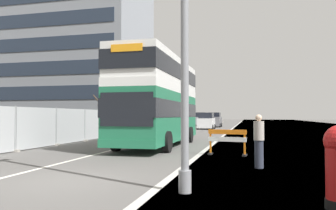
{
  "coord_description": "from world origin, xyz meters",
  "views": [
    {
      "loc": [
        4.75,
        -7.88,
        1.72
      ],
      "look_at": [
        1.2,
        6.69,
        2.2
      ],
      "focal_mm": 35.54,
      "sensor_mm": 36.0,
      "label": 1
    }
  ],
  "objects_px": {
    "car_receding_far": "(214,120)",
    "double_decker_bus": "(159,100)",
    "car_far_side": "(201,119)",
    "car_receding_mid": "(206,121)",
    "roadworks_barrier": "(227,139)",
    "lamppost_foreground": "(185,2)",
    "car_oncoming_near": "(162,122)",
    "pedestrian_at_kerb": "(259,141)"
  },
  "relations": [
    {
      "from": "car_receding_far",
      "to": "car_far_side",
      "type": "distance_m",
      "value": 9.07
    },
    {
      "from": "double_decker_bus",
      "to": "pedestrian_at_kerb",
      "type": "relative_size",
      "value": 5.89
    },
    {
      "from": "roadworks_barrier",
      "to": "pedestrian_at_kerb",
      "type": "xyz_separation_m",
      "value": [
        1.24,
        -3.33,
        0.19
      ]
    },
    {
      "from": "pedestrian_at_kerb",
      "to": "car_oncoming_near",
      "type": "bearing_deg",
      "value": 112.48
    },
    {
      "from": "roadworks_barrier",
      "to": "car_receding_far",
      "type": "bearing_deg",
      "value": 96.61
    },
    {
      "from": "car_oncoming_near",
      "to": "car_far_side",
      "type": "bearing_deg",
      "value": 89.18
    },
    {
      "from": "double_decker_bus",
      "to": "roadworks_barrier",
      "type": "distance_m",
      "value": 5.74
    },
    {
      "from": "car_far_side",
      "to": "car_oncoming_near",
      "type": "bearing_deg",
      "value": -90.82
    },
    {
      "from": "double_decker_bus",
      "to": "car_receding_mid",
      "type": "xyz_separation_m",
      "value": [
        -0.29,
        23.87,
        -1.64
      ]
    },
    {
      "from": "roadworks_barrier",
      "to": "car_receding_far",
      "type": "height_order",
      "value": "car_receding_far"
    },
    {
      "from": "car_receding_far",
      "to": "pedestrian_at_kerb",
      "type": "bearing_deg",
      "value": -82.16
    },
    {
      "from": "roadworks_barrier",
      "to": "pedestrian_at_kerb",
      "type": "height_order",
      "value": "pedestrian_at_kerb"
    },
    {
      "from": "double_decker_bus",
      "to": "roadworks_barrier",
      "type": "height_order",
      "value": "double_decker_bus"
    },
    {
      "from": "lamppost_foreground",
      "to": "pedestrian_at_kerb",
      "type": "relative_size",
      "value": 5.16
    },
    {
      "from": "roadworks_barrier",
      "to": "car_far_side",
      "type": "bearing_deg",
      "value": 99.59
    },
    {
      "from": "car_receding_far",
      "to": "car_far_side",
      "type": "relative_size",
      "value": 1.1
    },
    {
      "from": "double_decker_bus",
      "to": "car_receding_mid",
      "type": "height_order",
      "value": "double_decker_bus"
    },
    {
      "from": "lamppost_foreground",
      "to": "roadworks_barrier",
      "type": "height_order",
      "value": "lamppost_foreground"
    },
    {
      "from": "lamppost_foreground",
      "to": "car_oncoming_near",
      "type": "relative_size",
      "value": 2.16
    },
    {
      "from": "car_receding_far",
      "to": "double_decker_bus",
      "type": "bearing_deg",
      "value": -89.86
    },
    {
      "from": "roadworks_barrier",
      "to": "pedestrian_at_kerb",
      "type": "bearing_deg",
      "value": -69.62
    },
    {
      "from": "double_decker_bus",
      "to": "car_oncoming_near",
      "type": "relative_size",
      "value": 2.47
    },
    {
      "from": "car_oncoming_near",
      "to": "pedestrian_at_kerb",
      "type": "height_order",
      "value": "car_oncoming_near"
    },
    {
      "from": "lamppost_foreground",
      "to": "roadworks_barrier",
      "type": "distance_m",
      "value": 8.17
    },
    {
      "from": "double_decker_bus",
      "to": "car_receding_far",
      "type": "relative_size",
      "value": 2.26
    },
    {
      "from": "car_far_side",
      "to": "roadworks_barrier",
      "type": "bearing_deg",
      "value": -80.41
    },
    {
      "from": "double_decker_bus",
      "to": "car_far_side",
      "type": "bearing_deg",
      "value": 94.79
    },
    {
      "from": "car_receding_mid",
      "to": "car_receding_far",
      "type": "xyz_separation_m",
      "value": [
        0.21,
        8.19,
        0.05
      ]
    },
    {
      "from": "car_receding_mid",
      "to": "pedestrian_at_kerb",
      "type": "relative_size",
      "value": 2.38
    },
    {
      "from": "double_decker_bus",
      "to": "car_receding_mid",
      "type": "bearing_deg",
      "value": 90.7
    },
    {
      "from": "car_oncoming_near",
      "to": "pedestrian_at_kerb",
      "type": "xyz_separation_m",
      "value": [
        9.05,
        -21.87,
        -0.18
      ]
    },
    {
      "from": "car_receding_mid",
      "to": "car_far_side",
      "type": "distance_m",
      "value": 16.92
    },
    {
      "from": "roadworks_barrier",
      "to": "car_receding_far",
      "type": "distance_m",
      "value": 35.87
    },
    {
      "from": "car_oncoming_near",
      "to": "double_decker_bus",
      "type": "bearing_deg",
      "value": -75.89
    },
    {
      "from": "car_far_side",
      "to": "pedestrian_at_kerb",
      "type": "relative_size",
      "value": 2.37
    },
    {
      "from": "lamppost_foreground",
      "to": "car_receding_far",
      "type": "relative_size",
      "value": 1.98
    },
    {
      "from": "roadworks_barrier",
      "to": "car_oncoming_near",
      "type": "xyz_separation_m",
      "value": [
        -7.81,
        18.54,
        0.37
      ]
    },
    {
      "from": "lamppost_foreground",
      "to": "car_far_side",
      "type": "height_order",
      "value": "lamppost_foreground"
    },
    {
      "from": "double_decker_bus",
      "to": "roadworks_barrier",
      "type": "relative_size",
      "value": 6.14
    },
    {
      "from": "car_receding_mid",
      "to": "car_oncoming_near",
      "type": "bearing_deg",
      "value": -111.31
    },
    {
      "from": "car_receding_far",
      "to": "lamppost_foreground",
      "type": "bearing_deg",
      "value": -85.13
    },
    {
      "from": "roadworks_barrier",
      "to": "car_receding_mid",
      "type": "relative_size",
      "value": 0.4
    }
  ]
}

